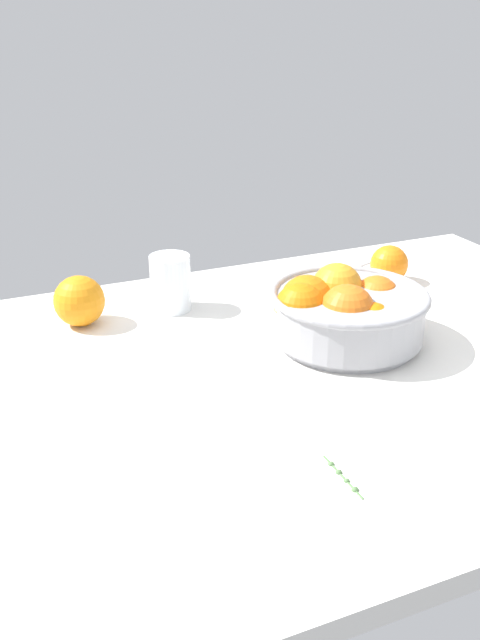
% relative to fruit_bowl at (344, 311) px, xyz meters
% --- Properties ---
extents(ground_plane, '(1.43, 0.88, 0.03)m').
position_rel_fruit_bowl_xyz_m(ground_plane, '(-0.18, -0.04, -0.07)').
color(ground_plane, white).
extents(fruit_bowl, '(0.25, 0.25, 0.11)m').
position_rel_fruit_bowl_xyz_m(fruit_bowl, '(0.00, 0.00, 0.00)').
color(fruit_bowl, '#99999E').
rests_on(fruit_bowl, ground_plane).
extents(second_glass, '(0.07, 0.07, 0.10)m').
position_rel_fruit_bowl_xyz_m(second_glass, '(-0.21, 0.23, -0.01)').
color(second_glass, white).
rests_on(second_glass, ground_plane).
extents(loose_orange_1, '(0.08, 0.08, 0.08)m').
position_rel_fruit_bowl_xyz_m(loose_orange_1, '(-0.37, 0.23, -0.01)').
color(loose_orange_1, orange).
rests_on(loose_orange_1, ground_plane).
extents(loose_orange_2, '(0.07, 0.07, 0.07)m').
position_rel_fruit_bowl_xyz_m(loose_orange_2, '(0.22, 0.19, -0.02)').
color(loose_orange_2, orange).
rests_on(loose_orange_2, ground_plane).
extents(spoon, '(0.17, 0.07, 0.01)m').
position_rel_fruit_bowl_xyz_m(spoon, '(0.24, 0.30, -0.05)').
color(spoon, silver).
rests_on(spoon, ground_plane).
extents(herb_sprig_0, '(0.01, 0.09, 0.01)m').
position_rel_fruit_bowl_xyz_m(herb_sprig_0, '(-0.18, -0.31, -0.05)').
color(herb_sprig_0, '#517745').
rests_on(herb_sprig_0, ground_plane).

